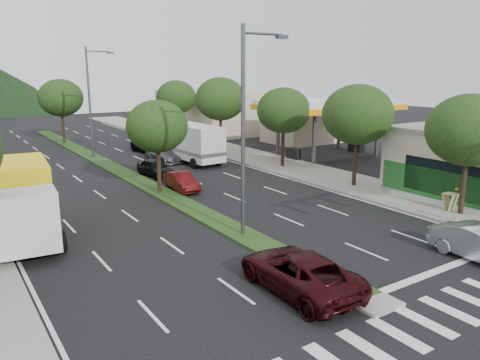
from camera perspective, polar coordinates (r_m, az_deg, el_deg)
ground at (r=17.71m, az=15.33°, el=-14.02°), size 160.00×160.00×0.00m
sidewalk_right at (r=43.64m, az=1.62°, el=2.82°), size 5.00×90.00×0.15m
median at (r=40.80m, az=-15.44°, el=1.59°), size 1.60×56.00×0.12m
crosswalk at (r=16.64m, az=20.69°, el=-16.30°), size 19.00×2.20×0.01m
gas_canopy at (r=44.87m, az=10.80°, el=8.77°), size 12.20×8.20×5.25m
bldg_right_far at (r=62.94m, az=-3.11°, el=8.34°), size 10.00×16.00×5.20m
tree_r_a at (r=28.14m, az=26.19°, el=5.47°), size 4.60×4.60×6.63m
tree_r_b at (r=32.88m, az=14.15°, el=7.73°), size 4.80×4.80×6.94m
tree_r_c at (r=38.75m, az=5.33°, el=8.42°), size 4.40×4.40×6.48m
tree_r_d at (r=46.92m, az=-2.40°, el=9.83°), size 5.00×5.00×7.17m
tree_r_e at (r=55.73m, az=-7.79°, el=9.96°), size 4.60×4.60×6.71m
tree_med_near at (r=30.85m, az=-10.07°, el=6.45°), size 4.00×4.00×6.02m
tree_med_far at (r=55.57m, az=-21.01°, el=9.33°), size 4.80×4.80×6.94m
streetlight_near at (r=22.07m, az=0.82°, el=7.03°), size 2.60×0.25×10.00m
streetlight_mid at (r=44.94m, az=-17.65°, el=9.59°), size 2.60×0.25×10.00m
suv_maroon at (r=17.67m, az=7.19°, el=-11.01°), size 2.62×5.43×1.49m
car_queue_a at (r=36.47m, az=-10.27°, el=1.46°), size 1.97×4.00×1.31m
car_queue_b at (r=42.11m, az=-9.35°, el=3.03°), size 2.23×4.51×1.26m
car_queue_c at (r=31.92m, az=-7.16°, el=-0.19°), size 1.50×3.78×1.22m
car_queue_d at (r=47.06m, az=-10.62°, el=4.18°), size 3.02×5.53×1.47m
box_truck at (r=24.75m, az=-25.01°, el=-2.65°), size 3.46×7.62×3.65m
motorhome at (r=42.02m, az=-6.42°, el=4.70°), size 3.06×8.82×3.35m
a_frame_sign at (r=29.21m, az=24.22°, el=-2.25°), size 0.62×0.71×1.37m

